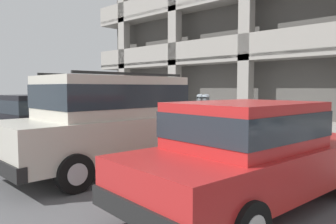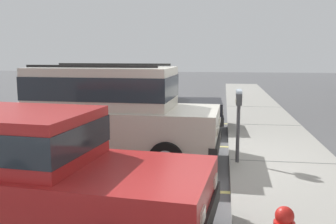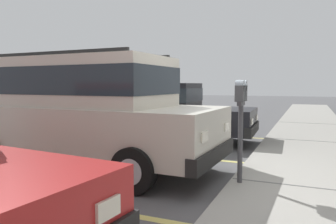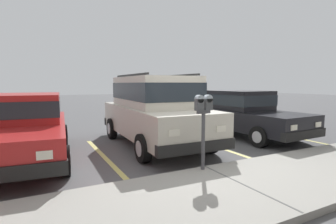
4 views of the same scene
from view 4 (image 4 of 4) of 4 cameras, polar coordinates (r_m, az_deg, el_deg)
ground_plane at (r=5.66m, az=6.73°, el=-12.69°), size 80.00×80.00×0.10m
sidewalk at (r=4.67m, az=16.06°, el=-15.62°), size 40.00×2.20×0.12m
parking_stall_lines at (r=6.26m, az=-12.80°, el=-10.42°), size 12.44×4.80×0.01m
silver_suv at (r=7.54m, az=-2.98°, el=0.93°), size 2.12×4.83×2.03m
red_sedan at (r=9.29m, az=15.80°, el=0.03°), size 1.97×4.55×1.54m
dark_hatchback at (r=6.88m, az=-28.66°, el=-2.57°), size 2.15×4.62×1.54m
parking_meter_near at (r=5.02m, az=7.73°, el=-0.49°), size 0.35×0.12×1.45m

